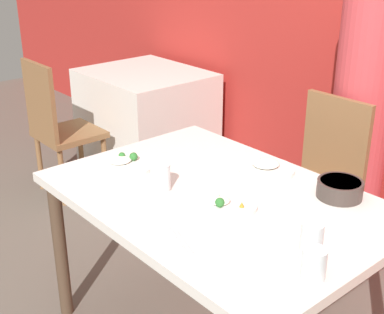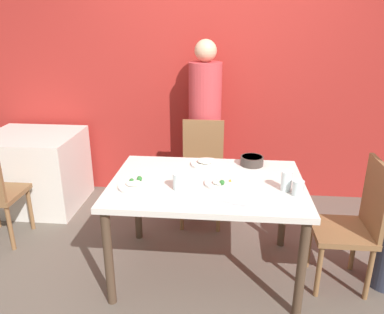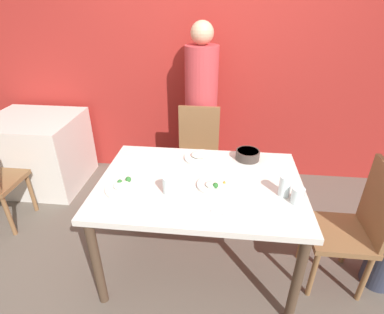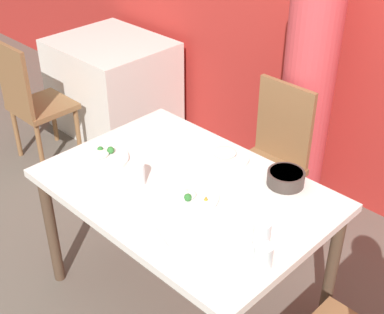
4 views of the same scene
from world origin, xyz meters
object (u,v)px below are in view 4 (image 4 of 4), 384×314
Objects in this scene: chair_adult_spot at (270,157)px; person_adult at (306,100)px; glass_water_tall at (137,174)px; plate_rice_adult at (102,158)px; bowl_curry at (286,178)px.

person_adult reaches higher than chair_adult_spot.
chair_adult_spot is at bearing 84.52° from glass_water_tall.
plate_rice_adult is 2.40× the size of glass_water_tall.
bowl_curry is at bearing 31.35° from plate_rice_adult.
plate_rice_adult is at bearing -106.52° from person_adult.
glass_water_tall is (-0.51, -0.49, 0.02)m from bowl_curry.
chair_adult_spot is 3.52× the size of plate_rice_adult.
bowl_curry is at bearing -61.98° from person_adult.
chair_adult_spot is 8.46× the size of glass_water_tall.
glass_water_tall is at bearing -95.48° from chair_adult_spot.
chair_adult_spot is 5.29× the size of bowl_curry.
plate_rice_adult is (-0.38, -1.27, -0.01)m from person_adult.
chair_adult_spot is 0.42m from person_adult.
bowl_curry reaches higher than plate_rice_adult.
chair_adult_spot reaches higher than glass_water_tall.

